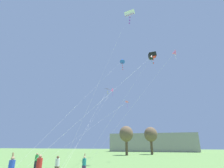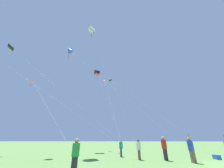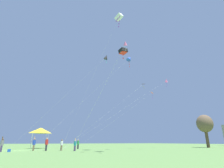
{
  "view_description": "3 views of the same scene",
  "coord_description": "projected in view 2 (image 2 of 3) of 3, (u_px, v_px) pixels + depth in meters",
  "views": [
    {
      "loc": [
        11.87,
        -8.98,
        2.54
      ],
      "look_at": [
        6.26,
        11.49,
        9.95
      ],
      "focal_mm": 28.0,
      "sensor_mm": 36.0,
      "label": 1
    },
    {
      "loc": [
        -9.68,
        7.6,
        1.58
      ],
      "look_at": [
        5.57,
        8.62,
        8.38
      ],
      "focal_mm": 20.0,
      "sensor_mm": 36.0,
      "label": 2
    },
    {
      "loc": [
        30.95,
        0.96,
        1.24
      ],
      "look_at": [
        5.12,
        13.31,
        10.75
      ],
      "focal_mm": 28.0,
      "sensor_mm": 36.0,
      "label": 3
    }
  ],
  "objects": [
    {
      "name": "person_green_shirt",
      "position": [
        75.0,
        154.0,
        6.46
      ],
      "size": [
        0.39,
        0.39,
        1.63
      ],
      "rotation": [
        0.0,
        0.0,
        3.87
      ],
      "color": "#282833",
      "rests_on": "ground"
    },
    {
      "name": "kite_black_box_0",
      "position": [
        97.0,
        73.0,
        24.52
      ],
      "size": [
        8.07,
        5.54,
        14.03
      ],
      "color": "silver",
      "rests_on": "ground"
    },
    {
      "name": "kite_black_diamond_7",
      "position": [
        110.0,
        79.0,
        23.65
      ],
      "size": [
        8.41,
        10.87,
        12.45
      ],
      "color": "silver",
      "rests_on": "ground"
    },
    {
      "name": "person_teal_shirt",
      "position": [
        121.0,
        147.0,
        12.73
      ],
      "size": [
        0.36,
        0.36,
        1.75
      ],
      "rotation": [
        0.0,
        0.0,
        1.5
      ],
      "color": "#473860",
      "rests_on": "ground"
    },
    {
      "name": "cooler_box",
      "position": [
        217.0,
        157.0,
        10.82
      ],
      "size": [
        0.59,
        0.37,
        0.34
      ],
      "primitive_type": "cube",
      "color": "blue",
      "rests_on": "ground"
    },
    {
      "name": "kite_pink_delta_4",
      "position": [
        32.0,
        82.0,
        18.5
      ],
      "size": [
        8.98,
        11.54,
        9.98
      ],
      "color": "silver",
      "rests_on": "ground"
    },
    {
      "name": "person_blue_shirt",
      "position": [
        191.0,
        148.0,
        9.48
      ],
      "size": [
        0.41,
        0.41,
        2.01
      ],
      "rotation": [
        0.0,
        0.0,
        3.5
      ],
      "color": "brown",
      "rests_on": "ground"
    },
    {
      "name": "person_red_shirt",
      "position": [
        164.0,
        147.0,
        10.55
      ],
      "size": [
        0.43,
        0.43,
        1.8
      ],
      "rotation": [
        0.0,
        0.0,
        2.66
      ],
      "color": "#282833",
      "rests_on": "ground"
    },
    {
      "name": "kite_pink_diamond_3",
      "position": [
        105.0,
        81.0,
        26.64
      ],
      "size": [
        10.29,
        3.97,
        13.45
      ],
      "color": "silver",
      "rests_on": "ground"
    },
    {
      "name": "person_white_shirt",
      "position": [
        139.0,
        148.0,
        10.91
      ],
      "size": [
        0.38,
        0.38,
        1.6
      ],
      "rotation": [
        0.0,
        0.0,
        3.99
      ],
      "color": "brown",
      "rests_on": "ground"
    },
    {
      "name": "kite_blue_diamond_2",
      "position": [
        69.0,
        50.0,
        21.13
      ],
      "size": [
        6.6,
        14.78,
        16.19
      ],
      "color": "silver",
      "rests_on": "ground"
    },
    {
      "name": "kite_black_delta_5",
      "position": [
        12.0,
        48.0,
        16.5
      ],
      "size": [
        1.13,
        16.38,
        13.05
      ],
      "color": "silver",
      "rests_on": "ground"
    },
    {
      "name": "kite_white_box_1",
      "position": [
        92.0,
        30.0,
        25.32
      ],
      "size": [
        6.57,
        7.87,
        22.76
      ],
      "color": "silver",
      "rests_on": "ground"
    }
  ]
}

